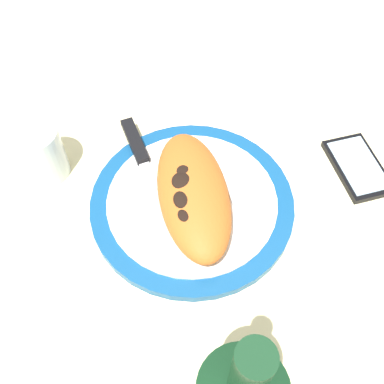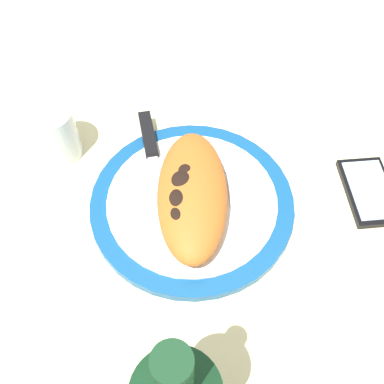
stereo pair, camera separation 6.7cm
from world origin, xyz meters
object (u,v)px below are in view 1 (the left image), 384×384
(plate, at_px, (192,203))
(water_glass, at_px, (41,155))
(smartphone, at_px, (358,167))
(fork, at_px, (228,181))
(knife, at_px, (141,156))
(calzone, at_px, (191,194))

(plate, distance_m, water_glass, 0.24)
(smartphone, xyz_separation_m, water_glass, (0.10, 0.48, 0.03))
(fork, bearing_deg, knife, 58.67)
(knife, xyz_separation_m, smartphone, (-0.08, -0.33, -0.02))
(fork, distance_m, water_glass, 0.28)
(smartphone, bearing_deg, plate, 92.84)
(plate, distance_m, knife, 0.11)
(fork, height_order, smartphone, fork)
(fork, bearing_deg, water_glass, 70.89)
(fork, height_order, knife, knife)
(fork, bearing_deg, calzone, 114.96)
(knife, bearing_deg, plate, -146.91)
(fork, distance_m, smartphone, 0.21)
(fork, bearing_deg, smartphone, -91.84)
(calzone, distance_m, smartphone, 0.28)
(calzone, xyz_separation_m, fork, (0.03, -0.06, -0.03))
(plate, distance_m, calzone, 0.04)
(plate, relative_size, fork, 1.81)
(calzone, height_order, smartphone, calzone)
(plate, height_order, smartphone, plate)
(knife, xyz_separation_m, water_glass, (0.02, 0.15, 0.02))
(calzone, relative_size, fork, 1.36)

